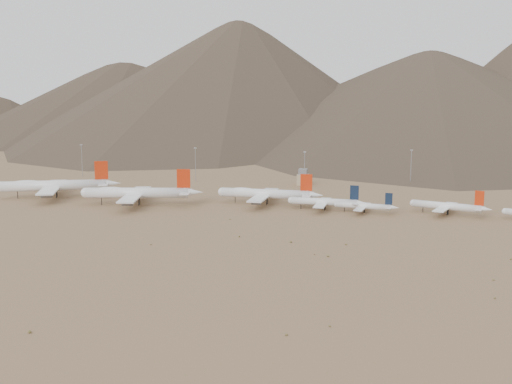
% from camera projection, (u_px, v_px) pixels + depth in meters
% --- Properties ---
extents(ground, '(3000.00, 3000.00, 0.00)m').
position_uv_depth(ground, '(218.00, 216.00, 359.47)').
color(ground, '#A27C54').
rests_on(ground, ground).
extents(mountain_ridge, '(4400.00, 1000.00, 300.00)m').
position_uv_depth(mountain_ridge, '(351.00, 43.00, 1200.11)').
color(mountain_ridge, brown).
rests_on(mountain_ridge, ground).
extents(widebody_west, '(74.61, 59.81, 23.42)m').
position_uv_depth(widebody_west, '(55.00, 185.00, 415.29)').
color(widebody_west, white).
rests_on(widebody_west, ground).
extents(widebody_centre, '(73.78, 57.88, 22.20)m').
position_uv_depth(widebody_centre, '(137.00, 193.00, 389.54)').
color(widebody_centre, white).
rests_on(widebody_centre, ground).
extents(widebody_east, '(65.93, 50.45, 19.58)m').
position_uv_depth(widebody_east, '(266.00, 194.00, 391.83)').
color(widebody_east, white).
rests_on(widebody_east, ground).
extents(narrowbody_a, '(46.32, 33.12, 15.28)m').
position_uv_depth(narrowbody_a, '(326.00, 202.00, 374.24)').
color(narrowbody_a, white).
rests_on(narrowbody_a, ground).
extents(narrowbody_b, '(37.32, 27.11, 12.36)m').
position_uv_depth(narrowbody_b, '(365.00, 206.00, 366.23)').
color(narrowbody_b, white).
rests_on(narrowbody_b, ground).
extents(narrowbody_c, '(44.39, 33.00, 15.15)m').
position_uv_depth(narrowbody_c, '(449.00, 206.00, 360.66)').
color(narrowbody_c, white).
rests_on(narrowbody_c, ground).
extents(control_tower, '(8.00, 8.00, 12.00)m').
position_uv_depth(control_tower, '(303.00, 178.00, 467.42)').
color(control_tower, tan).
rests_on(control_tower, ground).
extents(mast_far_west, '(2.00, 0.60, 25.70)m').
position_uv_depth(mast_far_west, '(82.00, 159.00, 511.70)').
color(mast_far_west, gray).
rests_on(mast_far_west, ground).
extents(mast_west, '(2.00, 0.60, 25.70)m').
position_uv_depth(mast_west, '(195.00, 163.00, 485.40)').
color(mast_west, gray).
rests_on(mast_west, ground).
extents(mast_centre, '(2.00, 0.60, 25.70)m').
position_uv_depth(mast_centre, '(305.00, 167.00, 457.56)').
color(mast_centre, gray).
rests_on(mast_centre, ground).
extents(mast_east, '(2.00, 0.60, 25.70)m').
position_uv_depth(mast_east, '(411.00, 165.00, 469.76)').
color(mast_east, gray).
rests_on(mast_east, ground).
extents(desert_scrub, '(437.58, 169.90, 0.88)m').
position_uv_depth(desert_scrub, '(193.00, 262.00, 264.38)').
color(desert_scrub, brown).
rests_on(desert_scrub, ground).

